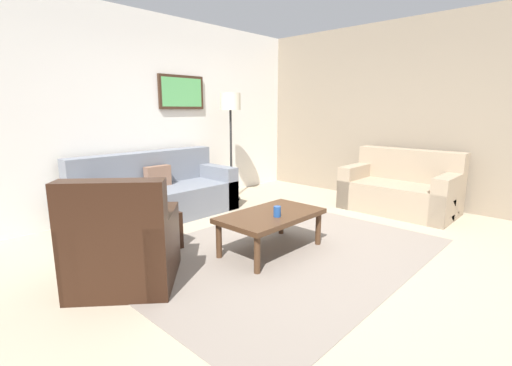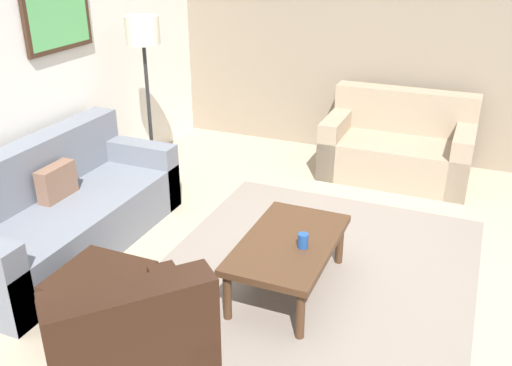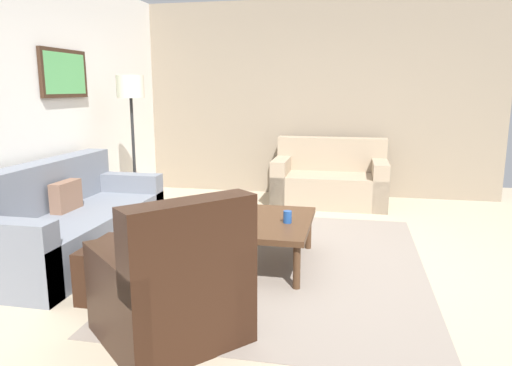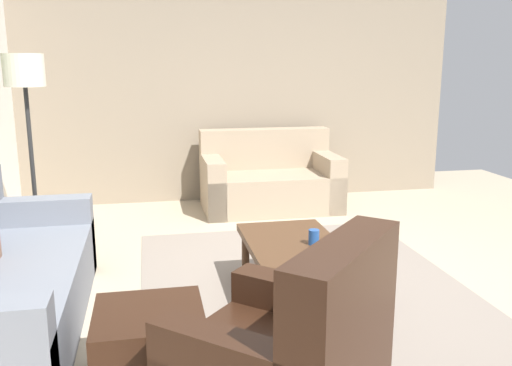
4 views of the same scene
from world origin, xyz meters
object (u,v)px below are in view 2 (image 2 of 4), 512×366
cup (303,241)px  coffee_table (288,247)px  ottoman (102,299)px  couch_loveseat (398,148)px  couch_main (57,214)px  lamp_standing (144,49)px  framed_artwork (58,21)px

cup → coffee_table: bearing=68.3°
ottoman → cup: 1.42m
ottoman → coffee_table: 1.33m
couch_loveseat → coffee_table: 2.52m
couch_main → cup: size_ratio=20.14×
couch_loveseat → ottoman: couch_loveseat is taller
couch_main → coffee_table: couch_main is taller
couch_main → lamp_standing: bearing=-2.3°
ottoman → coffee_table: bearing=-49.4°
ottoman → coffee_table: size_ratio=0.51×
lamp_standing → framed_artwork: bearing=141.1°
ottoman → lamp_standing: 2.59m
couch_loveseat → ottoman: (-3.36, 1.37, -0.10)m
couch_loveseat → coffee_table: couch_loveseat is taller
lamp_standing → coffee_table: bearing=-122.7°
couch_main → lamp_standing: size_ratio=1.25×
coffee_table → cup: 0.17m
couch_main → framed_artwork: size_ratio=2.67×
coffee_table → cup: bearing=-111.7°
ottoman → framed_artwork: size_ratio=0.70×
ottoman → lamp_standing: bearing=23.6°
couch_main → cup: couch_main is taller
ottoman → cup: bearing=-54.4°
lamp_standing → ottoman: bearing=-156.4°
couch_main → framed_artwork: 1.68m
couch_loveseat → lamp_standing: 2.84m
couch_main → lamp_standing: lamp_standing is taller
cup → lamp_standing: 2.60m
couch_loveseat → framed_artwork: size_ratio=1.89×
couch_main → couch_loveseat: bearing=-41.6°
ottoman → framed_artwork: 2.55m
couch_loveseat → coffee_table: size_ratio=1.38×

